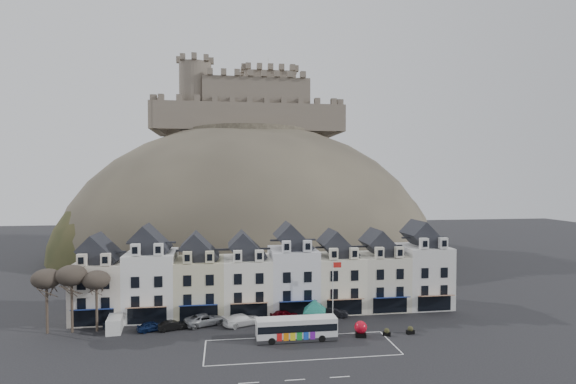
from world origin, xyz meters
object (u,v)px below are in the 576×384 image
object	(u,v)px
car_navy	(152,326)
car_silver	(205,319)
red_buoy	(361,329)
bus	(296,328)
white_van	(115,324)
car_white	(242,320)
bus_shelter	(315,306)
car_charcoal	(334,312)
car_maroon	(284,315)
car_black	(172,325)
flagpole	(334,287)

from	to	relation	value
car_navy	car_silver	bearing A→B (deg)	-98.38
red_buoy	car_silver	size ratio (longest dim) A/B	0.36
bus	red_buoy	xyz separation A→B (m)	(8.11, 0.12, -0.54)
white_van	car_white	size ratio (longest dim) A/B	0.81
bus_shelter	car_charcoal	xyz separation A→B (m)	(3.58, 4.02, -2.21)
red_buoy	car_maroon	world-z (taller)	red_buoy
white_van	car_navy	size ratio (longest dim) A/B	1.14
car_black	car_silver	world-z (taller)	car_silver
bus_shelter	car_white	distance (m)	9.90
car_maroon	bus_shelter	bearing A→B (deg)	-146.40
car_black	bus_shelter	bearing A→B (deg)	-112.79
car_charcoal	flagpole	bearing A→B (deg)	-174.86
bus	car_maroon	size ratio (longest dim) A/B	2.44
bus	white_van	distance (m)	23.55
bus	white_van	bearing A→B (deg)	163.37
red_buoy	white_van	size ratio (longest dim) A/B	0.45
bus	car_maroon	world-z (taller)	bus
white_van	bus_shelter	bearing A→B (deg)	-11.18
bus	red_buoy	world-z (taller)	bus
car_navy	car_charcoal	bearing A→B (deg)	-104.45
white_van	car_navy	world-z (taller)	white_van
car_black	car_silver	bearing A→B (deg)	-89.41
bus	car_charcoal	size ratio (longest dim) A/B	2.38
bus_shelter	flagpole	distance (m)	4.16
red_buoy	car_maroon	xyz separation A→B (m)	(-8.50, 7.92, -0.30)
red_buoy	car_maroon	distance (m)	11.62
car_silver	bus_shelter	bearing A→B (deg)	-124.07
flagpole	car_charcoal	bearing A→B (deg)	75.36
car_black	white_van	bearing A→B (deg)	66.59
bus_shelter	car_charcoal	size ratio (longest dim) A/B	1.38
bus_shelter	car_silver	size ratio (longest dim) A/B	1.07
flagpole	car_maroon	bearing A→B (deg)	165.94
car_white	car_maroon	distance (m)	6.11
car_maroon	bus	bearing A→B (deg)	172.81
bus	car_black	size ratio (longest dim) A/B	2.66
bus	car_black	bearing A→B (deg)	158.61
flagpole	car_white	xyz separation A→B (m)	(-12.50, 0.06, -4.04)
flagpole	white_van	world-z (taller)	flagpole
bus	bus_shelter	world-z (taller)	bus_shelter
red_buoy	car_white	xyz separation A→B (m)	(-14.40, 6.33, -0.23)
car_navy	bus_shelter	bearing A→B (deg)	-114.42
car_navy	car_silver	world-z (taller)	car_silver
bus_shelter	car_silver	world-z (taller)	bus_shelter
bus	flagpole	bearing A→B (deg)	45.47
red_buoy	car_navy	size ratio (longest dim) A/B	0.52
car_black	red_buoy	bearing A→B (deg)	-121.78
bus	car_maroon	bearing A→B (deg)	92.38
car_silver	bus	bearing A→B (deg)	-145.51
car_black	flagpole	bearing A→B (deg)	-106.64
car_black	car_charcoal	size ratio (longest dim) A/B	0.90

